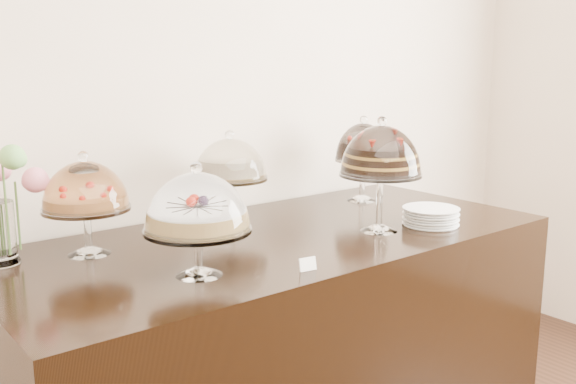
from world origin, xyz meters
TOP-DOWN VIEW (x-y plane):
  - wall_back at (0.00, 3.00)m, footprint 5.00×0.04m
  - display_counter at (0.34, 2.45)m, footprint 2.20×1.00m
  - cake_stand_sugar_sponge at (-0.15, 2.23)m, footprint 0.34×0.34m
  - cake_stand_choco_layer at (0.69, 2.25)m, footprint 0.33×0.33m
  - cake_stand_cheesecake at (0.31, 2.75)m, footprint 0.31×0.31m
  - cake_stand_dark_choco at (1.05, 2.70)m, footprint 0.27×0.27m
  - cake_stand_fruit_tart at (-0.34, 2.67)m, footprint 0.30×0.30m
  - plate_stack at (0.93, 2.18)m, footprint 0.23×0.23m
  - price_card_left at (0.15, 2.05)m, footprint 0.06×0.03m

SIDE VIEW (x-z plane):
  - display_counter at x=0.34m, z-range 0.00..0.90m
  - price_card_left at x=0.15m, z-range 0.90..0.94m
  - plate_stack at x=0.93m, z-range 0.90..0.97m
  - cake_stand_sugar_sponge at x=-0.15m, z-range 0.94..1.30m
  - cake_stand_fruit_tart at x=-0.34m, z-range 0.95..1.31m
  - cake_stand_cheesecake at x=0.31m, z-range 0.96..1.34m
  - cake_stand_dark_choco at x=1.05m, z-range 0.96..1.37m
  - cake_stand_choco_layer at x=0.69m, z-range 0.98..1.44m
  - wall_back at x=0.00m, z-range 0.00..3.00m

